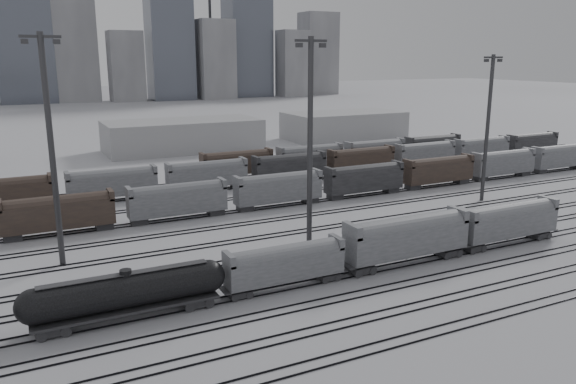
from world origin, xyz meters
name	(u,v)px	position (x,y,z in m)	size (l,w,h in m)	color
ground	(337,282)	(0.00, 0.00, 0.00)	(900.00, 900.00, 0.00)	silver
tracks	(271,237)	(0.00, 17.50, 0.08)	(220.00, 71.50, 0.16)	black
tank_car_b	(127,292)	(-22.52, 1.00, 2.77)	(19.37, 3.23, 4.79)	black
hopper_car_a	(285,262)	(-5.93, 1.00, 2.95)	(13.34, 2.65, 4.77)	black
hopper_car_b	(407,236)	(10.25, 1.00, 3.60)	(16.31, 3.24, 5.83)	black
hopper_car_c	(509,220)	(26.95, 1.00, 3.35)	(15.18, 3.02, 5.43)	black
light_mast_b	(51,147)	(-26.78, 19.25, 14.33)	(4.32, 0.69, 27.01)	#343436
light_mast_c	(310,140)	(2.70, 11.49, 14.18)	(4.28, 0.68, 26.72)	#343436
light_mast_d	(488,125)	(41.43, 19.97, 13.10)	(3.95, 0.63, 24.69)	#343436
bg_string_near	(278,190)	(8.00, 32.00, 2.80)	(151.00, 3.00, 5.60)	gray
bg_string_mid	(289,168)	(18.00, 48.00, 2.80)	(151.00, 3.00, 5.60)	black
bg_string_far	(343,155)	(35.50, 56.00, 2.80)	(66.00, 3.00, 5.60)	#43342A
warehouse_mid	(183,135)	(10.00, 95.00, 4.00)	(40.00, 18.00, 8.00)	#949496
warehouse_right	(344,125)	(60.00, 95.00, 4.00)	(35.00, 18.00, 8.00)	#949496
skyline	(86,37)	(10.84, 280.00, 34.73)	(316.00, 22.40, 95.00)	#9B9B9E
crane_right	(211,3)	(91.26, 305.00, 57.39)	(42.00, 1.80, 100.00)	#343436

